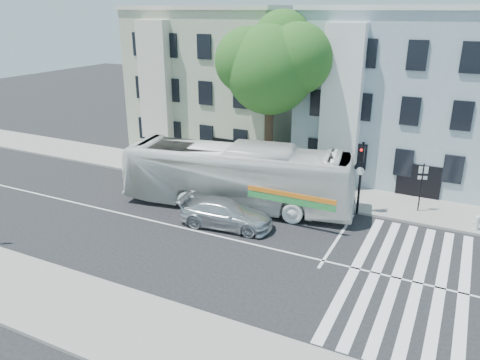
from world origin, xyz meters
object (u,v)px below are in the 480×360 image
Objects in this scene: sedan at (226,214)px; fire_hydrant at (477,222)px; bus at (237,176)px; traffic_signal at (361,169)px.

sedan is 13.22m from fire_hydrant.
bus is 17.04× the size of fire_hydrant.
traffic_signal reaches higher than sedan.
traffic_signal is at bearing -57.77° from sedan.
sedan reaches higher than fire_hydrant.
bus is at bearing 8.27° from sedan.
fire_hydrant is (12.82, 2.52, -1.33)m from bus.
sedan is at bearing -175.70° from bus.
bus reaches higher than sedan.
bus is 7.00m from traffic_signal.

